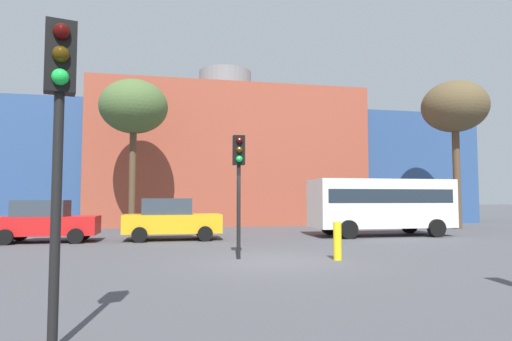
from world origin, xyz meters
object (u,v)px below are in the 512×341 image
object	(u,v)px
white_bus	(381,202)
traffic_light_island	(239,168)
bare_tree_0	(455,108)
traffic_light_near_left	(59,106)
parked_car_1	(46,221)
bare_tree_1	(134,108)
bollard_yellow_0	(337,241)
parked_car_2	(171,219)

from	to	relation	value
white_bus	traffic_light_island	size ratio (longest dim) A/B	1.83
bare_tree_0	traffic_light_near_left	bearing A→B (deg)	-136.44
parked_car_1	white_bus	xyz separation A→B (m)	(15.11, 0.06, 0.76)
traffic_light_near_left	traffic_light_island	distance (m)	8.05
parked_car_1	bare_tree_1	size ratio (longest dim) A/B	0.48
bare_tree_1	bollard_yellow_0	bearing A→B (deg)	-60.70
parked_car_1	traffic_light_near_left	world-z (taller)	traffic_light_near_left
traffic_light_near_left	bare_tree_1	world-z (taller)	bare_tree_1
bollard_yellow_0	parked_car_1	bearing A→B (deg)	143.67
parked_car_2	traffic_light_island	size ratio (longest dim) A/B	1.12
white_bus	traffic_light_near_left	distance (m)	18.01
parked_car_1	traffic_light_island	bearing A→B (deg)	-42.54
traffic_light_near_left	parked_car_1	bearing A→B (deg)	-179.43
traffic_light_near_left	bare_tree_1	distance (m)	19.06
parked_car_1	bollard_yellow_0	xyz separation A→B (m)	(9.87, -7.26, -0.31)
parked_car_2	parked_car_1	bearing A→B (deg)	-180.00
bare_tree_0	bollard_yellow_0	distance (m)	17.71
bollard_yellow_0	parked_car_2	bearing A→B (deg)	123.29
parked_car_2	bare_tree_0	bearing A→B (deg)	12.41
white_bus	traffic_light_island	world-z (taller)	traffic_light_island
bare_tree_0	bare_tree_1	bearing A→B (deg)	176.45
traffic_light_near_left	bare_tree_0	bearing A→B (deg)	119.30
white_bus	traffic_light_near_left	world-z (taller)	traffic_light_near_left
parked_car_1	parked_car_2	world-z (taller)	parked_car_2
bare_tree_1	bare_tree_0	bearing A→B (deg)	-3.55
traffic_light_island	bare_tree_0	distance (m)	18.68
parked_car_1	white_bus	world-z (taller)	white_bus
parked_car_1	white_bus	bearing A→B (deg)	0.24
bollard_yellow_0	traffic_light_near_left	bearing A→B (deg)	-133.81
white_bus	bare_tree_0	size ratio (longest dim) A/B	0.76
white_bus	bare_tree_1	bearing A→B (deg)	158.14
traffic_light_island	bare_tree_0	world-z (taller)	bare_tree_0
bare_tree_1	white_bus	bearing A→B (deg)	-21.86
parked_car_1	white_bus	size ratio (longest dim) A/B	0.59
bare_tree_0	parked_car_1	bearing A→B (deg)	-170.41
parked_car_2	white_bus	size ratio (longest dim) A/B	0.61
bare_tree_0	bollard_yellow_0	size ratio (longest dim) A/B	8.03
white_bus	bollard_yellow_0	distance (m)	9.06
white_bus	bare_tree_1	size ratio (longest dim) A/B	0.82
bare_tree_0	bare_tree_1	distance (m)	19.02
parked_car_1	traffic_light_near_left	xyz separation A→B (m)	(3.64, -13.76, 2.08)
parked_car_2	traffic_light_island	world-z (taller)	traffic_light_island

